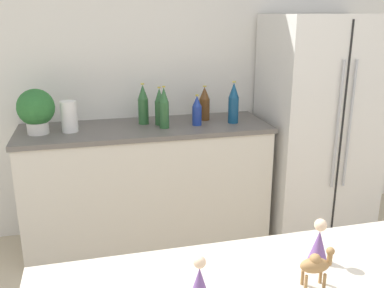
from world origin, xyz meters
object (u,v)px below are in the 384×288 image
at_px(back_bottle_2, 204,104).
at_px(refrigerator, 317,125).
at_px(back_bottle_3, 159,107).
at_px(potted_plant, 36,109).
at_px(wise_man_figurine_crimson, 200,280).
at_px(back_bottle_0, 197,111).
at_px(back_bottle_5, 143,105).
at_px(wise_man_figurine_blue, 319,243).
at_px(paper_towel_roll, 69,117).
at_px(back_bottle_4, 164,108).
at_px(camel_figurine, 316,264).
at_px(back_bottle_1, 234,103).

bearing_deg(back_bottle_2, refrigerator, -9.10).
xyz_separation_m(back_bottle_2, back_bottle_3, (-0.37, -0.06, 0.01)).
height_order(potted_plant, wise_man_figurine_crimson, potted_plant).
bearing_deg(back_bottle_0, back_bottle_5, 160.19).
bearing_deg(potted_plant, wise_man_figurine_blue, -62.38).
distance_m(back_bottle_2, back_bottle_3, 0.38).
height_order(back_bottle_0, back_bottle_2, back_bottle_2).
height_order(refrigerator, back_bottle_0, refrigerator).
distance_m(paper_towel_roll, back_bottle_2, 1.03).
distance_m(paper_towel_roll, back_bottle_3, 0.66).
xyz_separation_m(back_bottle_4, wise_man_figurine_blue, (0.15, -1.93, -0.05)).
height_order(camel_figurine, wise_man_figurine_crimson, wise_man_figurine_crimson).
xyz_separation_m(back_bottle_0, wise_man_figurine_crimson, (-0.53, -2.04, -0.01)).
height_order(potted_plant, paper_towel_roll, potted_plant).
relative_size(back_bottle_0, back_bottle_1, 0.73).
height_order(paper_towel_roll, back_bottle_0, back_bottle_0).
bearing_deg(refrigerator, back_bottle_0, 179.92).
height_order(back_bottle_0, wise_man_figurine_blue, back_bottle_0).
bearing_deg(back_bottle_0, back_bottle_1, 0.23).
distance_m(back_bottle_5, wise_man_figurine_blue, 2.11).
bearing_deg(potted_plant, back_bottle_2, 4.96).
xyz_separation_m(potted_plant, back_bottle_5, (0.76, 0.10, -0.02)).
bearing_deg(camel_figurine, refrigerator, 59.89).
bearing_deg(wise_man_figurine_crimson, back_bottle_2, 74.06).
height_order(paper_towel_roll, back_bottle_5, back_bottle_5).
xyz_separation_m(back_bottle_1, wise_man_figurine_crimson, (-0.82, -2.04, -0.06)).
distance_m(wise_man_figurine_blue, wise_man_figurine_crimson, 0.43).
relative_size(back_bottle_1, wise_man_figurine_crimson, 2.44).
relative_size(paper_towel_roll, wise_man_figurine_blue, 1.49).
bearing_deg(back_bottle_3, back_bottle_1, -8.27).
xyz_separation_m(paper_towel_roll, wise_man_figurine_crimson, (0.40, -2.08, -0.02)).
bearing_deg(back_bottle_2, wise_man_figurine_blue, -95.52).
relative_size(refrigerator, back_bottle_4, 5.62).
relative_size(back_bottle_0, back_bottle_4, 0.75).
bearing_deg(wise_man_figurine_blue, back_bottle_5, 97.69).
xyz_separation_m(refrigerator, wise_man_figurine_blue, (-1.12, -1.95, 0.17)).
bearing_deg(paper_towel_roll, back_bottle_2, 6.05).
relative_size(potted_plant, back_bottle_4, 1.02).
relative_size(back_bottle_3, wise_man_figurine_crimson, 2.19).
bearing_deg(back_bottle_2, back_bottle_5, -179.18).
height_order(back_bottle_1, back_bottle_4, back_bottle_1).
bearing_deg(paper_towel_roll, potted_plant, 179.77).
xyz_separation_m(back_bottle_3, back_bottle_4, (0.02, -0.11, 0.01)).
xyz_separation_m(refrigerator, potted_plant, (-2.17, 0.04, 0.24)).
relative_size(paper_towel_roll, back_bottle_0, 0.95).
relative_size(refrigerator, back_bottle_5, 5.61).
relative_size(potted_plant, wise_man_figurine_blue, 2.13).
height_order(back_bottle_4, back_bottle_5, same).
distance_m(paper_towel_roll, wise_man_figurine_blue, 2.16).
relative_size(back_bottle_1, back_bottle_5, 1.03).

